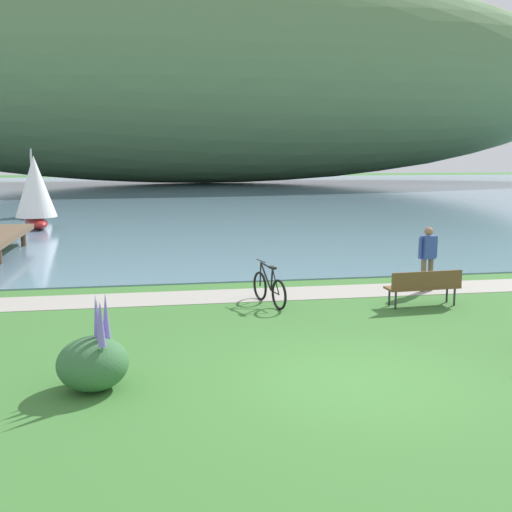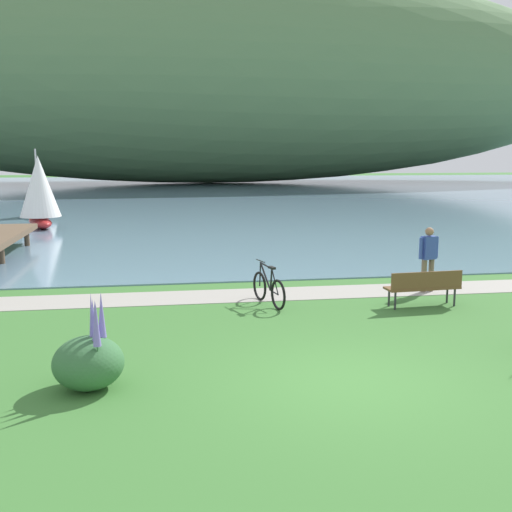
{
  "view_description": "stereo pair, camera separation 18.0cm",
  "coord_description": "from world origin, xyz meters",
  "px_view_note": "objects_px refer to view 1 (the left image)",
  "views": [
    {
      "loc": [
        -3.08,
        -9.0,
        3.6
      ],
      "look_at": [
        -0.48,
        6.36,
        1.0
      ],
      "focal_mm": 43.24,
      "sensor_mm": 36.0,
      "label": 1
    },
    {
      "loc": [
        -2.9,
        -9.03,
        3.6
      ],
      "look_at": [
        -0.48,
        6.36,
        1.0
      ],
      "focal_mm": 43.24,
      "sensor_mm": 36.0,
      "label": 2
    }
  ],
  "objects_px": {
    "sailboat_nearest_to_shore": "(34,188)",
    "sailboat_mid_bay": "(35,191)",
    "bicycle_leaning_near_bench": "(269,289)",
    "park_bench_near_camera": "(424,285)",
    "person_at_shoreline": "(428,255)"
  },
  "relations": [
    {
      "from": "person_at_shoreline",
      "to": "park_bench_near_camera",
      "type": "bearing_deg",
      "value": -117.14
    },
    {
      "from": "park_bench_near_camera",
      "to": "sailboat_nearest_to_shore",
      "type": "relative_size",
      "value": 0.52
    },
    {
      "from": "bicycle_leaning_near_bench",
      "to": "park_bench_near_camera",
      "type": "bearing_deg",
      "value": -12.14
    },
    {
      "from": "sailboat_nearest_to_shore",
      "to": "sailboat_mid_bay",
      "type": "relative_size",
      "value": 0.93
    },
    {
      "from": "park_bench_near_camera",
      "to": "person_at_shoreline",
      "type": "relative_size",
      "value": 1.07
    },
    {
      "from": "person_at_shoreline",
      "to": "sailboat_mid_bay",
      "type": "xyz_separation_m",
      "value": [
        -12.54,
        15.79,
        0.84
      ]
    },
    {
      "from": "bicycle_leaning_near_bench",
      "to": "sailboat_nearest_to_shore",
      "type": "bearing_deg",
      "value": 112.6
    },
    {
      "from": "bicycle_leaning_near_bench",
      "to": "person_at_shoreline",
      "type": "relative_size",
      "value": 1.01
    },
    {
      "from": "sailboat_mid_bay",
      "to": "sailboat_nearest_to_shore",
      "type": "bearing_deg",
      "value": 100.54
    },
    {
      "from": "sailboat_nearest_to_shore",
      "to": "sailboat_mid_bay",
      "type": "xyz_separation_m",
      "value": [
        1.05,
        -5.65,
        0.12
      ]
    },
    {
      "from": "park_bench_near_camera",
      "to": "person_at_shoreline",
      "type": "xyz_separation_m",
      "value": [
        0.77,
        1.5,
        0.46
      ]
    },
    {
      "from": "bicycle_leaning_near_bench",
      "to": "sailboat_nearest_to_shore",
      "type": "relative_size",
      "value": 0.49
    },
    {
      "from": "park_bench_near_camera",
      "to": "person_at_shoreline",
      "type": "distance_m",
      "value": 1.75
    },
    {
      "from": "sailboat_nearest_to_shore",
      "to": "sailboat_mid_bay",
      "type": "height_order",
      "value": "sailboat_mid_bay"
    },
    {
      "from": "park_bench_near_camera",
      "to": "person_at_shoreline",
      "type": "bearing_deg",
      "value": 62.86
    }
  ]
}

